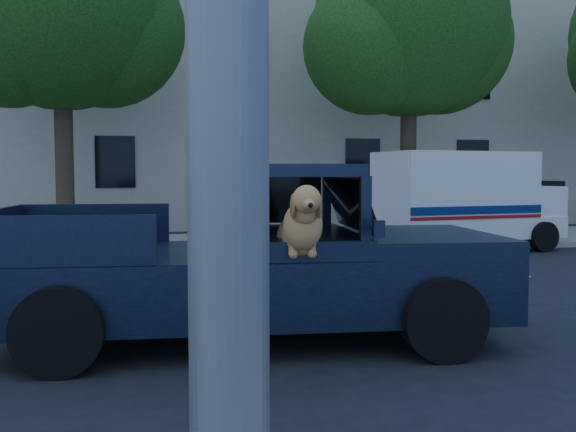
{
  "coord_description": "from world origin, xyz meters",
  "views": [
    {
      "loc": [
        -1.9,
        -7.0,
        1.91
      ],
      "look_at": [
        -0.47,
        -0.28,
        1.43
      ],
      "focal_mm": 40.0,
      "sensor_mm": 36.0,
      "label": 1
    }
  ],
  "objects": [
    {
      "name": "building_main",
      "position": [
        3.0,
        16.5,
        4.5
      ],
      "size": [
        26.0,
        6.0,
        9.0
      ],
      "primitive_type": "cube",
      "color": "beige",
      "rests_on": "ground"
    },
    {
      "name": "pickup_truck",
      "position": [
        -0.92,
        0.1,
        0.67
      ],
      "size": [
        5.71,
        3.06,
        1.99
      ],
      "rotation": [
        0.0,
        0.0,
        -0.08
      ],
      "color": "black",
      "rests_on": "ground"
    },
    {
      "name": "street_tree_mid",
      "position": [
        5.03,
        9.62,
        5.71
      ],
      "size": [
        6.0,
        5.2,
        8.6
      ],
      "color": "#332619",
      "rests_on": "ground"
    },
    {
      "name": "far_sidewalk",
      "position": [
        0.0,
        9.2,
        0.07
      ],
      "size": [
        60.0,
        4.0,
        0.15
      ],
      "primitive_type": "cube",
      "color": "gray",
      "rests_on": "ground"
    },
    {
      "name": "ground",
      "position": [
        0.0,
        0.0,
        0.0
      ],
      "size": [
        120.0,
        120.0,
        0.0
      ],
      "primitive_type": "plane",
      "color": "black",
      "rests_on": "ground"
    },
    {
      "name": "lane_stripes",
      "position": [
        2.0,
        3.4,
        0.01
      ],
      "size": [
        21.6,
        0.14,
        0.01
      ],
      "primitive_type": null,
      "color": "silver",
      "rests_on": "ground"
    },
    {
      "name": "street_tree_left",
      "position": [
        -3.97,
        9.62,
        5.71
      ],
      "size": [
        6.0,
        5.2,
        8.6
      ],
      "color": "#332619",
      "rests_on": "ground"
    },
    {
      "name": "mail_truck",
      "position": [
        5.52,
        7.32,
        1.04
      ],
      "size": [
        4.56,
        2.69,
        2.37
      ],
      "rotation": [
        0.0,
        0.0,
        0.13
      ],
      "color": "silver",
      "rests_on": "ground"
    }
  ]
}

